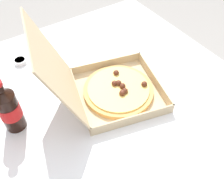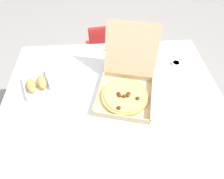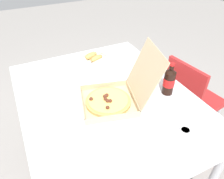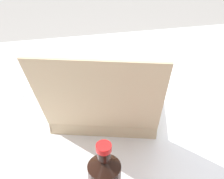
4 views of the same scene
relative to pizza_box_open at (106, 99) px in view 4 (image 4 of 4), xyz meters
The scene contains 2 objects.
dining_table 0.14m from the pizza_box_open, 163.87° to the right, with size 1.34×1.07×0.75m.
pizza_box_open is the anchor object (origin of this frame).
Camera 4 is at (0.20, 0.79, 1.43)m, focal length 49.18 mm.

